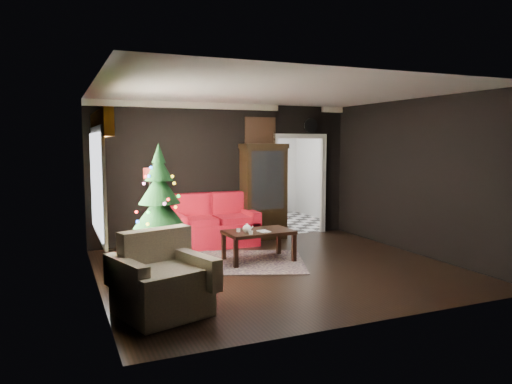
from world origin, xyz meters
name	(u,v)px	position (x,y,z in m)	size (l,w,h in m)	color
floor	(278,268)	(0.00, 0.00, 0.00)	(5.50, 5.50, 0.00)	black
ceiling	(279,92)	(0.00, 0.00, 2.80)	(5.50, 5.50, 0.00)	white
wall_back	(226,172)	(0.00, 2.50, 1.40)	(5.50, 5.50, 0.00)	black
wall_front	(376,199)	(0.00, -2.50, 1.40)	(5.50, 5.50, 0.00)	black
wall_left	(95,188)	(-2.75, 0.00, 1.40)	(5.50, 5.50, 0.00)	black
wall_right	(416,177)	(2.75, 0.00, 1.40)	(5.50, 5.50, 0.00)	black
doorway	(299,186)	(1.70, 2.50, 1.05)	(1.10, 0.10, 2.10)	silver
left_window	(97,183)	(-2.71, 0.20, 1.45)	(0.05, 1.60, 1.40)	white
valance	(101,124)	(-2.63, 0.20, 2.27)	(0.12, 2.10, 0.35)	#944B0B
kitchen_floor	(270,223)	(1.70, 4.00, 0.00)	(3.00, 3.00, 0.00)	silver
kitchen_window	(248,154)	(1.70, 5.45, 1.70)	(0.70, 0.06, 0.70)	white
rug	(237,262)	(-0.46, 0.63, 0.01)	(2.24, 1.63, 0.01)	#2C1C24
loveseat	(214,220)	(-0.40, 2.05, 0.50)	(1.70, 0.90, 1.00)	maroon
curio_cabinet	(264,194)	(0.75, 2.27, 0.95)	(0.90, 0.45, 1.90)	black
floor_lamp	(150,208)	(-1.67, 1.88, 0.83)	(0.25, 0.25, 1.46)	black
christmas_tree	(160,208)	(-1.82, 0.27, 1.05)	(0.94, 0.94, 1.80)	black
armchair	(162,276)	(-2.14, -1.31, 0.46)	(0.97, 0.97, 0.99)	tan
coffee_table	(259,245)	(-0.09, 0.57, 0.27)	(1.14, 0.69, 0.51)	#332415
teapot	(247,229)	(-0.36, 0.44, 0.60)	(0.16, 0.16, 0.15)	white
cup_a	(238,230)	(-0.45, 0.60, 0.55)	(0.07, 0.07, 0.06)	silver
cup_b	(251,232)	(-0.34, 0.32, 0.56)	(0.07, 0.07, 0.06)	beige
book	(259,226)	(-0.14, 0.41, 0.64)	(0.16, 0.02, 0.23)	tan
wall_clock	(311,126)	(1.95, 2.45, 2.38)	(0.32, 0.32, 0.06)	white
painting	(260,131)	(0.75, 2.46, 2.25)	(0.62, 0.05, 0.52)	#A6714D
kitchen_counter	(252,200)	(1.70, 5.20, 0.45)	(1.80, 0.60, 0.90)	white
kitchen_table	(264,210)	(1.40, 3.70, 0.38)	(0.70, 0.70, 0.75)	brown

